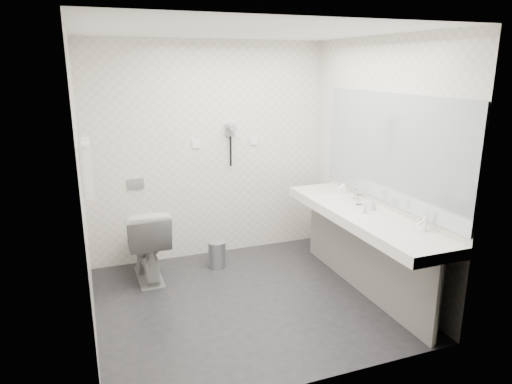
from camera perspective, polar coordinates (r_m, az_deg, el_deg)
name	(u,v)px	position (r m, az deg, el deg)	size (l,w,h in m)	color
floor	(247,301)	(4.66, -1.10, -13.20)	(2.80, 2.80, 0.00)	#252428
ceiling	(246,31)	(4.10, -1.29, 19.17)	(2.80, 2.80, 0.00)	white
wall_back	(209,152)	(5.42, -5.80, 4.91)	(2.80, 2.80, 0.00)	white
wall_front	(313,220)	(3.06, 6.98, -3.40)	(2.80, 2.80, 0.00)	white
wall_left	(82,191)	(3.98, -20.55, 0.15)	(2.60, 2.60, 0.00)	white
wall_right	(377,165)	(4.84, 14.64, 3.23)	(2.60, 2.60, 0.00)	white
vanity_counter	(362,216)	(4.65, 12.89, -2.92)	(0.55, 2.20, 0.10)	white
vanity_panel	(362,256)	(4.81, 12.84, -7.70)	(0.03, 2.15, 0.75)	gray
vanity_post_near	(437,304)	(4.09, 21.36, -12.70)	(0.06, 0.06, 0.75)	silver
vanity_post_far	(316,224)	(5.65, 7.34, -3.88)	(0.06, 0.06, 0.75)	silver
mirror	(390,149)	(4.64, 16.07, 5.12)	(0.02, 2.20, 1.05)	#B2BCC6
basin_near	(405,235)	(4.14, 17.85, -5.05)	(0.40, 0.31, 0.05)	white
basin_far	(329,196)	(5.17, 8.98, -0.46)	(0.40, 0.31, 0.05)	white
faucet_near	(425,222)	(4.24, 20.02, -3.51)	(0.04, 0.04, 0.15)	silver
faucet_far	(345,186)	(5.24, 10.88, 0.70)	(0.04, 0.04, 0.15)	silver
soap_bottle_a	(373,205)	(4.69, 14.11, -1.50)	(0.05, 0.05, 0.11)	beige
soap_bottle_c	(365,208)	(4.57, 13.25, -1.89)	(0.04, 0.04, 0.11)	beige
glass_left	(359,200)	(4.83, 12.53, -0.92)	(0.06, 0.06, 0.10)	silver
glass_right	(356,194)	(5.03, 12.17, -0.24)	(0.06, 0.06, 0.11)	silver
toilet	(146,243)	(5.09, -13.29, -6.09)	(0.45, 0.79, 0.80)	white
flush_plate	(136,184)	(5.32, -14.53, 0.99)	(0.18, 0.02, 0.12)	#B2B5BA
pedal_bin	(217,255)	(5.34, -4.81, -7.68)	(0.20, 0.20, 0.28)	#B2B5BA
bin_lid	(217,243)	(5.28, -4.85, -6.20)	(0.20, 0.20, 0.01)	#B2B5BA
towel_rail	(84,143)	(4.46, -20.37, 5.67)	(0.02, 0.02, 0.62)	silver
towel_near	(88,170)	(4.36, -19.94, 2.56)	(0.07, 0.24, 0.48)	white
towel_far	(87,164)	(4.64, -20.02, 3.27)	(0.07, 0.24, 0.48)	white
dryer_cradle	(230,130)	(5.42, -3.21, 7.64)	(0.10, 0.04, 0.14)	gray
dryer_barrel	(232,128)	(5.35, -2.99, 7.87)	(0.08, 0.08, 0.14)	gray
dryer_cord	(231,151)	(5.45, -3.13, 5.02)	(0.02, 0.02, 0.35)	black
switch_plate_a	(196,144)	(5.36, -7.35, 5.82)	(0.09, 0.02, 0.09)	white
switch_plate_b	(254,141)	(5.56, -0.28, 6.29)	(0.09, 0.02, 0.09)	white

